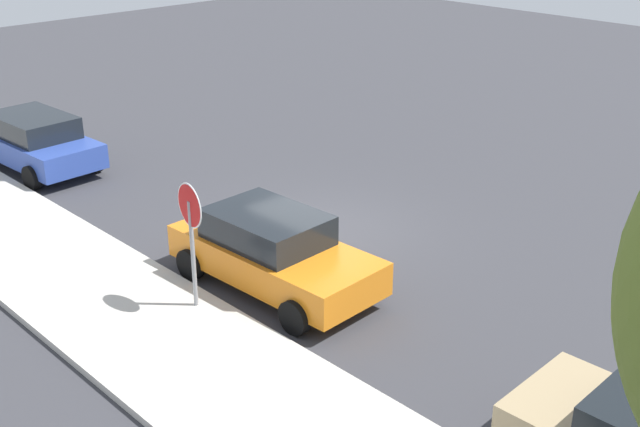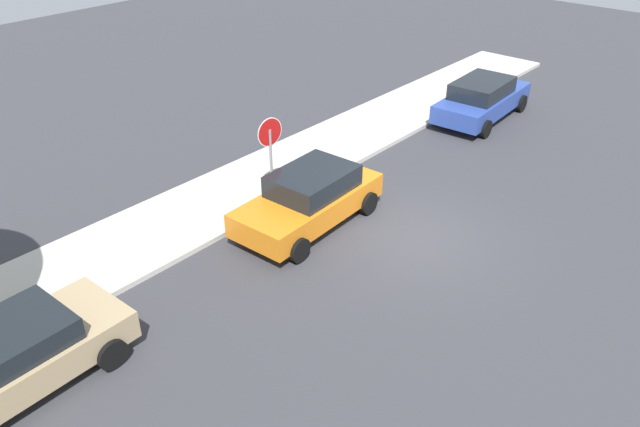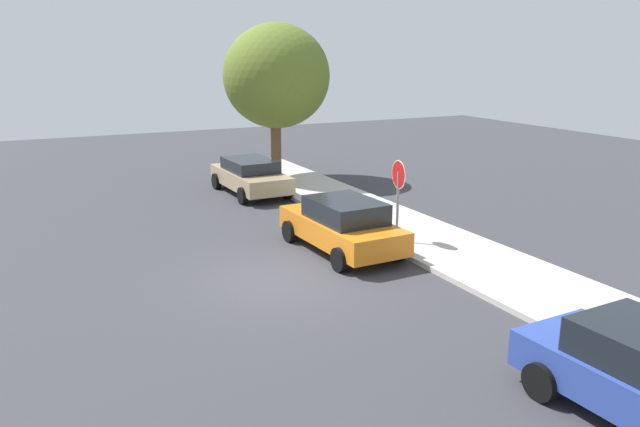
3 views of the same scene
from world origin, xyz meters
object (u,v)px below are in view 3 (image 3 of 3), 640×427
object	(u,v)px
stop_sign	(398,187)
street_tree_near_corner	(276,76)
parked_car_orange	(343,225)
parked_car_tan	(250,175)

from	to	relation	value
stop_sign	street_tree_near_corner	size ratio (longest dim) A/B	0.38
stop_sign	parked_car_orange	bearing A→B (deg)	-98.67
parked_car_orange	stop_sign	bearing A→B (deg)	81.33
street_tree_near_corner	stop_sign	bearing A→B (deg)	-3.20
parked_car_orange	street_tree_near_corner	distance (m)	10.93
parked_car_orange	street_tree_near_corner	size ratio (longest dim) A/B	0.66
stop_sign	parked_car_orange	size ratio (longest dim) A/B	0.57
street_tree_near_corner	parked_car_tan	bearing A→B (deg)	-44.76
parked_car_tan	stop_sign	bearing A→B (deg)	9.88
stop_sign	parked_car_orange	distance (m)	1.93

